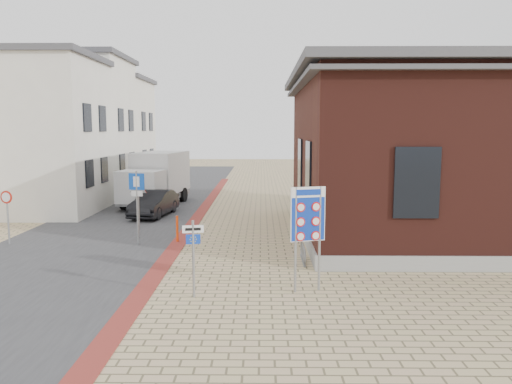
% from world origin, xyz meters
% --- Properties ---
extents(ground, '(120.00, 120.00, 0.00)m').
position_xyz_m(ground, '(0.00, 0.00, 0.00)').
color(ground, tan).
rests_on(ground, ground).
extents(road_strip, '(7.00, 60.00, 0.02)m').
position_xyz_m(road_strip, '(-5.50, 15.00, 0.01)').
color(road_strip, '#38383A').
rests_on(road_strip, ground).
extents(curb_strip, '(0.60, 40.00, 0.02)m').
position_xyz_m(curb_strip, '(-2.00, 10.00, 0.01)').
color(curb_strip, maroon).
rests_on(curb_strip, ground).
extents(brick_building, '(13.00, 13.00, 6.80)m').
position_xyz_m(brick_building, '(8.99, 7.00, 3.49)').
color(brick_building, gray).
rests_on(brick_building, ground).
extents(townhouse_near, '(7.40, 6.40, 8.30)m').
position_xyz_m(townhouse_near, '(-10.99, 12.00, 4.17)').
color(townhouse_near, silver).
rests_on(townhouse_near, ground).
extents(townhouse_mid, '(7.40, 6.40, 9.10)m').
position_xyz_m(townhouse_mid, '(-10.99, 18.00, 4.57)').
color(townhouse_mid, silver).
rests_on(townhouse_mid, ground).
extents(townhouse_far, '(7.40, 6.40, 8.30)m').
position_xyz_m(townhouse_far, '(-10.99, 24.00, 4.17)').
color(townhouse_far, silver).
rests_on(townhouse_far, ground).
extents(bike_rack, '(0.08, 1.80, 0.60)m').
position_xyz_m(bike_rack, '(2.65, 2.20, 0.26)').
color(bike_rack, slate).
rests_on(bike_rack, ground).
extents(sedan, '(1.97, 4.16, 1.32)m').
position_xyz_m(sedan, '(-4.25, 10.90, 0.66)').
color(sedan, black).
rests_on(sedan, ground).
extents(box_truck, '(3.25, 6.18, 3.07)m').
position_xyz_m(box_truck, '(-4.93, 14.68, 1.59)').
color(box_truck, slate).
rests_on(box_truck, ground).
extents(border_sign, '(0.96, 0.32, 2.89)m').
position_xyz_m(border_sign, '(2.50, -0.94, 2.08)').
color(border_sign, gray).
rests_on(border_sign, ground).
extents(essen_sign, '(0.55, 0.14, 2.07)m').
position_xyz_m(essen_sign, '(-0.54, -1.50, 1.34)').
color(essen_sign, gray).
rests_on(essen_sign, ground).
extents(parking_sign, '(0.62, 0.18, 2.85)m').
position_xyz_m(parking_sign, '(-3.50, 4.50, 1.97)').
color(parking_sign, gray).
rests_on(parking_sign, ground).
extents(yield_sign, '(0.86, 0.29, 2.46)m').
position_xyz_m(yield_sign, '(-3.80, 5.87, 1.88)').
color(yield_sign, gray).
rests_on(yield_sign, ground).
extents(speed_sign, '(0.49, 0.13, 2.10)m').
position_xyz_m(speed_sign, '(-8.50, 4.50, 1.38)').
color(speed_sign, gray).
rests_on(speed_sign, ground).
extents(bollard, '(0.12, 0.12, 1.05)m').
position_xyz_m(bollard, '(-2.08, 5.00, 0.53)').
color(bollard, '#FF440D').
rests_on(bollard, ground).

